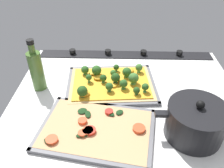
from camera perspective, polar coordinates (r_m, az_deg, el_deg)
The scene contains 8 objects.
ground_plane at distance 85.92cm, azimuth 3.67°, elevation -3.61°, with size 83.43×66.78×3.00cm, color white.
stove_control_panel at distance 109.43cm, azimuth 3.38°, elevation 7.38°, with size 80.09×7.00×2.60cm.
baking_tray_front at distance 88.96cm, azimuth -0.21°, elevation -0.36°, with size 35.54×27.68×1.30cm.
broccoli_pizza at distance 87.90cm, azimuth -0.17°, elevation 0.58°, with size 32.95×25.09×6.04cm.
baking_tray_back at distance 72.16cm, azimuth -3.80°, elevation -11.35°, with size 37.76×28.86×1.30cm.
veggie_pizza_back at distance 71.65cm, azimuth -3.98°, elevation -10.97°, with size 34.99×26.09×1.90cm.
cooking_pot at distance 71.80cm, azimuth 19.95°, elevation -8.69°, with size 24.12×17.26×13.03cm.
oil_bottle at distance 88.14cm, azimuth -18.19°, elevation 3.39°, with size 4.93×4.93×20.11cm.
Camera 1 is at (3.49, 65.61, 53.87)cm, focal length 36.93 mm.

